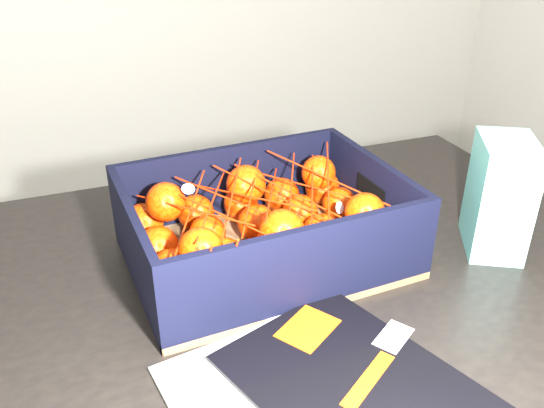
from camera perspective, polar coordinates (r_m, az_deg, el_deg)
name	(u,v)px	position (r m, az deg, el deg)	size (l,w,h in m)	color
table	(256,333)	(0.90, -1.62, -12.80)	(1.24, 0.87, 0.75)	black
magazine_stack	(323,398)	(0.67, 5.18, -18.81)	(0.34, 0.34, 0.02)	silver
produce_crate	(264,234)	(0.87, -0.81, -3.07)	(0.40, 0.30, 0.13)	#8C6040
clementine_heap	(263,227)	(0.87, -0.87, -2.37)	(0.38, 0.28, 0.11)	#E63604
mesh_net	(260,198)	(0.83, -1.18, 0.57)	(0.33, 0.27, 0.09)	red
retail_carton	(499,196)	(0.95, 21.87, 0.77)	(0.08, 0.12, 0.18)	silver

